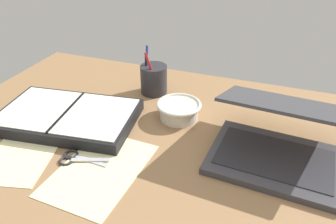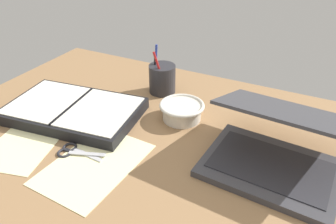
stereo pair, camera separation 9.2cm
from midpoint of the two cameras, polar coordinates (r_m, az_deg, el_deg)
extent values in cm
cube|color=#936D47|center=(90.45, -4.41, -6.96)|extent=(140.00, 100.00, 2.00)
cube|color=#38383D|center=(87.34, 15.07, -8.21)|extent=(33.64, 25.85, 1.80)
cube|color=#232328|center=(86.71, 15.16, -7.69)|extent=(29.34, 18.97, 0.24)
cube|color=#38383D|center=(87.37, 17.20, 1.20)|extent=(33.58, 24.97, 7.96)
cube|color=silver|center=(87.05, 17.14, 0.97)|extent=(30.85, 22.40, 6.79)
cylinder|color=silver|center=(100.91, -0.64, 0.03)|extent=(11.81, 11.81, 4.74)
torus|color=silver|center=(99.68, -0.65, 1.19)|extent=(13.90, 13.90, 1.11)
cylinder|color=#28282D|center=(114.90, -4.79, 5.62)|extent=(9.27, 9.27, 10.03)
cylinder|color=black|center=(114.11, -6.13, 6.65)|extent=(1.88, 3.62, 12.58)
cylinder|color=#233899|center=(114.21, -6.07, 7.55)|extent=(0.85, 2.73, 15.84)
cylinder|color=#B21E1E|center=(111.13, -5.10, 6.68)|extent=(5.08, 1.90, 14.72)
cube|color=black|center=(105.44, -19.45, -0.86)|extent=(43.51, 30.21, 3.53)
cube|color=silver|center=(109.79, -24.04, 0.63)|extent=(21.70, 25.31, 0.30)
cube|color=silver|center=(99.87, -14.79, -0.63)|extent=(21.70, 25.31, 0.30)
cube|color=black|center=(104.41, -19.65, 0.10)|extent=(3.72, 23.01, 0.30)
cube|color=#B7B7BC|center=(88.45, -16.31, -8.11)|extent=(9.78, 4.59, 0.30)
cube|color=#B7B7BC|center=(88.64, -16.28, -8.26)|extent=(10.04, 1.84, 0.30)
torus|color=#232328|center=(90.56, -20.14, -8.09)|extent=(3.90, 3.90, 0.70)
torus|color=#232328|center=(92.23, -19.36, -7.10)|extent=(3.90, 3.90, 0.70)
cube|color=#F4EFB2|center=(85.76, -14.84, -9.76)|extent=(20.99, 29.49, 0.16)
cube|color=#F4EFB2|center=(97.58, -26.71, -6.78)|extent=(21.99, 26.66, 0.16)
camera|label=1|loc=(0.05, -92.86, -1.77)|focal=35.00mm
camera|label=2|loc=(0.05, 87.14, 1.77)|focal=35.00mm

